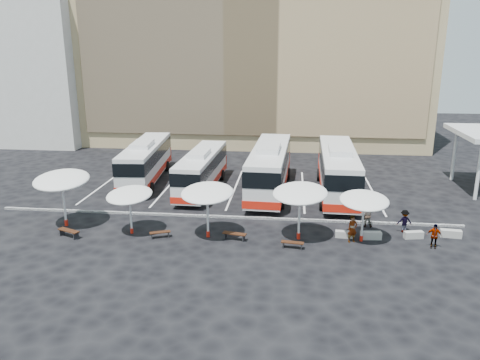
# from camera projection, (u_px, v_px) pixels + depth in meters

# --- Properties ---
(ground) EXTENTS (120.00, 120.00, 0.00)m
(ground) POSITION_uv_depth(u_px,v_px,m) (222.00, 220.00, 33.85)
(ground) COLOR black
(ground) RESTS_ON ground
(sandstone_building) EXTENTS (42.00, 18.25, 29.60)m
(sandstone_building) POSITION_uv_depth(u_px,v_px,m) (257.00, 42.00, 60.81)
(sandstone_building) COLOR tan
(sandstone_building) RESTS_ON ground
(apartment_block) EXTENTS (14.00, 14.00, 18.00)m
(apartment_block) POSITION_uv_depth(u_px,v_px,m) (41.00, 71.00, 61.09)
(apartment_block) COLOR beige
(apartment_block) RESTS_ON ground
(curb_divider) EXTENTS (34.00, 0.25, 0.15)m
(curb_divider) POSITION_uv_depth(u_px,v_px,m) (223.00, 217.00, 34.31)
(curb_divider) COLOR black
(curb_divider) RESTS_ON ground
(bay_lines) EXTENTS (24.15, 12.00, 0.01)m
(bay_lines) POSITION_uv_depth(u_px,v_px,m) (235.00, 188.00, 41.50)
(bay_lines) COLOR white
(bay_lines) RESTS_ON ground
(bus_0) EXTENTS (3.59, 12.40, 3.88)m
(bus_0) POSITION_uv_depth(u_px,v_px,m) (146.00, 160.00, 43.25)
(bus_0) COLOR silver
(bus_0) RESTS_ON ground
(bus_1) EXTENTS (2.95, 11.49, 3.62)m
(bus_1) POSITION_uv_depth(u_px,v_px,m) (202.00, 169.00, 40.62)
(bus_1) COLOR silver
(bus_1) RESTS_ON ground
(bus_2) EXTENTS (3.54, 13.55, 4.27)m
(bus_2) POSITION_uv_depth(u_px,v_px,m) (270.00, 167.00, 40.05)
(bus_2) COLOR silver
(bus_2) RESTS_ON ground
(bus_3) EXTENTS (3.36, 13.39, 4.23)m
(bus_3) POSITION_uv_depth(u_px,v_px,m) (338.00, 169.00, 39.39)
(bus_3) COLOR silver
(bus_3) RESTS_ON ground
(sunshade_0) EXTENTS (4.05, 4.09, 3.92)m
(sunshade_0) POSITION_uv_depth(u_px,v_px,m) (62.00, 180.00, 31.89)
(sunshade_0) COLOR silver
(sunshade_0) RESTS_ON ground
(sunshade_1) EXTENTS (3.69, 3.72, 3.17)m
(sunshade_1) POSITION_uv_depth(u_px,v_px,m) (129.00, 195.00, 30.74)
(sunshade_1) COLOR silver
(sunshade_1) RESTS_ON ground
(sunshade_2) EXTENTS (3.86, 3.90, 3.57)m
(sunshade_2) POSITION_uv_depth(u_px,v_px,m) (207.00, 193.00, 30.05)
(sunshade_2) COLOR silver
(sunshade_2) RESTS_ON ground
(sunshade_3) EXTENTS (4.47, 4.50, 3.67)m
(sunshade_3) POSITION_uv_depth(u_px,v_px,m) (300.00, 193.00, 29.71)
(sunshade_3) COLOR silver
(sunshade_3) RESTS_ON ground
(sunshade_4) EXTENTS (3.18, 3.21, 3.24)m
(sunshade_4) POSITION_uv_depth(u_px,v_px,m) (364.00, 201.00, 29.47)
(sunshade_4) COLOR silver
(sunshade_4) RESTS_ON ground
(wood_bench_0) EXTENTS (1.67, 1.04, 0.50)m
(wood_bench_0) POSITION_uv_depth(u_px,v_px,m) (69.00, 232.00, 30.74)
(wood_bench_0) COLOR black
(wood_bench_0) RESTS_ON ground
(wood_bench_1) EXTENTS (1.39, 0.85, 0.42)m
(wood_bench_1) POSITION_uv_depth(u_px,v_px,m) (160.00, 233.00, 30.66)
(wood_bench_1) COLOR black
(wood_bench_1) RESTS_ON ground
(wood_bench_2) EXTENTS (1.61, 0.72, 0.48)m
(wood_bench_2) POSITION_uv_depth(u_px,v_px,m) (234.00, 235.00, 30.29)
(wood_bench_2) COLOR black
(wood_bench_2) RESTS_ON ground
(wood_bench_3) EXTENTS (1.44, 0.55, 0.43)m
(wood_bench_3) POSITION_uv_depth(u_px,v_px,m) (292.00, 243.00, 29.04)
(wood_bench_3) COLOR black
(wood_bench_3) RESTS_ON ground
(conc_bench_0) EXTENTS (1.20, 0.49, 0.44)m
(conc_bench_0) POSITION_uv_depth(u_px,v_px,m) (344.00, 234.00, 30.72)
(conc_bench_0) COLOR gray
(conc_bench_0) RESTS_ON ground
(conc_bench_1) EXTENTS (1.36, 0.56, 0.50)m
(conc_bench_1) POSITION_uv_depth(u_px,v_px,m) (371.00, 235.00, 30.47)
(conc_bench_1) COLOR gray
(conc_bench_1) RESTS_ON ground
(conc_bench_2) EXTENTS (1.30, 0.66, 0.46)m
(conc_bench_2) POSITION_uv_depth(u_px,v_px,m) (414.00, 235.00, 30.61)
(conc_bench_2) COLOR gray
(conc_bench_2) RESTS_ON ground
(conc_bench_3) EXTENTS (1.37, 0.59, 0.50)m
(conc_bench_3) POSITION_uv_depth(u_px,v_px,m) (451.00, 234.00, 30.78)
(conc_bench_3) COLOR gray
(conc_bench_3) RESTS_ON ground
(passenger_0) EXTENTS (0.77, 0.66, 1.80)m
(passenger_0) POSITION_uv_depth(u_px,v_px,m) (352.00, 229.00, 29.86)
(passenger_0) COLOR black
(passenger_0) RESTS_ON ground
(passenger_1) EXTENTS (0.89, 0.72, 1.70)m
(passenger_1) POSITION_uv_depth(u_px,v_px,m) (367.00, 215.00, 32.43)
(passenger_1) COLOR black
(passenger_1) RESTS_ON ground
(passenger_2) EXTENTS (1.00, 0.59, 1.59)m
(passenger_2) POSITION_uv_depth(u_px,v_px,m) (434.00, 236.00, 28.98)
(passenger_2) COLOR black
(passenger_2) RESTS_ON ground
(passenger_3) EXTENTS (1.09, 0.74, 1.56)m
(passenger_3) POSITION_uv_depth(u_px,v_px,m) (404.00, 221.00, 31.50)
(passenger_3) COLOR black
(passenger_3) RESTS_ON ground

